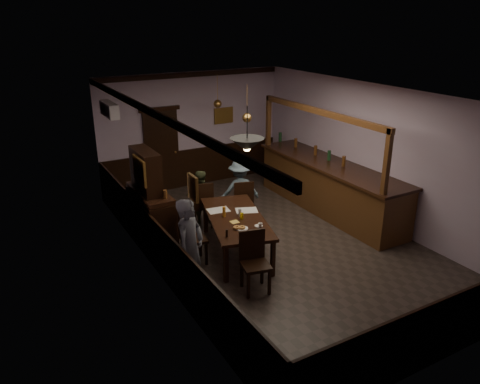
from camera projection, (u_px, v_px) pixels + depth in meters
room at (277, 172)px, 8.99m from camera, size 5.01×8.01×3.01m
dining_table at (236, 220)px, 8.89m from camera, size 1.56×2.39×0.75m
chair_far_left at (202, 203)px, 9.97m from camera, size 0.54×0.54×1.05m
chair_far_right at (243, 200)px, 10.18m from camera, size 0.54×0.54×1.00m
chair_near at (254, 258)px, 7.74m from camera, size 0.53×0.53×1.03m
chair_side at (189, 236)px, 8.53m from camera, size 0.50×0.50×1.03m
person_standing at (190, 249)px, 7.46m from camera, size 0.74×0.69×1.69m
person_seated_left at (200, 197)px, 10.22m from camera, size 0.69×0.59×1.21m
person_seated_right at (240, 190)px, 10.39m from camera, size 0.98×0.70×1.37m
newspaper_left at (218, 210)px, 9.15m from camera, size 0.46×0.35×0.01m
newspaper_right at (247, 210)px, 9.14m from camera, size 0.50×0.43×0.01m
napkin at (235, 222)px, 8.64m from camera, size 0.18×0.18×0.00m
saucer at (259, 226)px, 8.47m from camera, size 0.15×0.15×0.01m
coffee_cup at (260, 225)px, 8.40m from camera, size 0.10×0.10×0.07m
pastry_plate at (242, 228)px, 8.36m from camera, size 0.22×0.22×0.01m
pastry_ring_a at (237, 227)px, 8.35m from camera, size 0.13×0.13×0.04m
pastry_ring_b at (242, 227)px, 8.34m from camera, size 0.13×0.13×0.04m
soda_can at (242, 216)px, 8.75m from camera, size 0.07×0.07×0.12m
beer_glass at (224, 212)px, 8.84m from camera, size 0.06×0.06×0.20m
water_glass at (240, 212)px, 8.87m from camera, size 0.06×0.06×0.15m
pepper_mill at (227, 233)px, 8.04m from camera, size 0.04×0.04×0.14m
sideboard at (150, 208)px, 9.13m from camera, size 0.53×1.50×1.98m
bar_counter at (329, 186)px, 10.85m from camera, size 1.01×4.35×2.44m
door_back at (162, 152)px, 11.95m from camera, size 0.90×0.06×2.10m
ac_unit at (109, 110)px, 9.92m from camera, size 0.20×0.85×0.30m
picture_left_small at (193, 188)px, 6.33m from camera, size 0.04×0.28×0.36m
picture_left_large at (140, 171)px, 8.44m from camera, size 0.04×0.62×0.48m
picture_back at (224, 115)px, 12.51m from camera, size 0.55×0.04×0.42m
pendant_iron at (247, 145)px, 7.56m from camera, size 0.56×0.56×0.74m
pendant_brass_mid at (247, 118)px, 9.84m from camera, size 0.20×0.20×0.81m
pendant_brass_far at (218, 104)px, 11.37m from camera, size 0.20×0.20×0.81m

